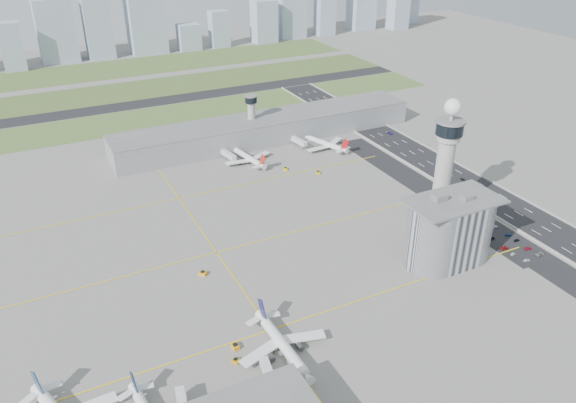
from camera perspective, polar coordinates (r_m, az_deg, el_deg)
name	(u,v)px	position (r m, az deg, el deg)	size (l,w,h in m)	color
ground	(322,263)	(255.85, 3.52, -6.29)	(1000.00, 1000.00, 0.00)	gray
grass_strip_0	(152,118)	(440.12, -13.64, 8.24)	(480.00, 50.00, 0.08)	#4F6E34
grass_strip_1	(130,91)	(510.16, -15.76, 10.72)	(480.00, 60.00, 0.08)	#49602D
grass_strip_2	(112,69)	(586.23, -17.49, 12.69)	(480.00, 70.00, 0.08)	#566D33
runway	(140,104)	(474.48, -14.76, 9.56)	(480.00, 22.00, 0.10)	black
highway	(510,208)	(321.67, 21.62, -0.66)	(28.00, 500.00, 0.10)	black
barrier_left	(490,213)	(311.88, 19.87, -1.13)	(0.60, 500.00, 1.20)	#9E9E99
barrier_right	(529,202)	(331.29, 23.30, -0.04)	(0.60, 500.00, 1.20)	#9E9E99
landside_road	(488,228)	(299.06, 19.68, -2.53)	(18.00, 260.00, 0.08)	black
parking_lot	(503,240)	(291.00, 21.03, -3.69)	(20.00, 44.00, 0.10)	black
taxiway_line_h_0	(270,330)	(220.13, -1.81, -12.91)	(260.00, 0.60, 0.01)	yellow
taxiway_line_h_1	(216,252)	(264.96, -7.31, -5.15)	(260.00, 0.60, 0.01)	yellow
taxiway_line_h_2	(179,199)	(314.88, -11.05, 0.30)	(260.00, 0.60, 0.01)	yellow
taxiway_line_v	(216,252)	(264.96, -7.31, -5.15)	(0.60, 260.00, 0.01)	yellow
control_tower	(446,157)	(283.22, 15.71, 4.34)	(14.00, 14.00, 64.50)	#ADAAA5
secondary_tower	(251,114)	(380.27, -3.74, 8.84)	(8.60, 8.60, 31.90)	#ADAAA5
admin_building	(449,230)	(260.17, 16.08, -2.84)	(42.00, 24.00, 33.50)	#B2B2B7
terminal_pier	(267,128)	(386.01, -2.19, 7.45)	(210.00, 32.00, 15.80)	gray
airplane_near_c	(284,341)	(206.94, -0.40, -14.01)	(40.68, 34.58, 11.39)	white
airplane_far_a	(247,154)	(352.45, -4.14, 4.86)	(37.98, 32.28, 10.63)	white
airplane_far_b	(325,140)	(373.09, 3.78, 6.23)	(37.94, 32.25, 10.62)	white
jet_bridge_near_2	(274,392)	(193.98, -1.43, -18.82)	(14.00, 3.00, 5.70)	silver
jet_bridge_far_0	(223,153)	(361.03, -6.63, 4.90)	(14.00, 3.00, 5.70)	silver
jet_bridge_far_1	(293,140)	(379.25, 0.49, 6.26)	(14.00, 3.00, 5.70)	silver
tug_1	(235,360)	(207.86, -5.36, -15.77)	(1.91, 2.78, 1.61)	#CC8A09
tug_2	(235,346)	(212.91, -5.39, -14.41)	(2.34, 3.41, 1.98)	orange
tug_3	(203,273)	(250.45, -8.67, -7.19)	(2.30, 3.34, 1.94)	orange
tug_4	(285,169)	(342.03, -0.27, 3.36)	(2.05, 2.98, 1.73)	yellow
tug_5	(318,172)	(337.70, 3.07, 2.98)	(2.07, 3.01, 1.75)	yellow
car_lot_0	(527,260)	(278.59, 23.08, -5.50)	(1.31, 3.27, 1.11)	silver
car_lot_1	(514,254)	(281.03, 21.95, -4.95)	(1.16, 3.32, 1.09)	gray
car_lot_2	(504,248)	(283.83, 21.09, -4.41)	(2.14, 4.64, 1.29)	maroon
car_lot_3	(491,238)	(289.38, 19.95, -3.54)	(1.70, 4.18, 1.21)	black
car_lot_4	(477,230)	(294.33, 18.67, -2.75)	(1.39, 3.46, 1.18)	#182B4E
car_lot_5	(467,224)	(297.68, 17.77, -2.21)	(1.35, 3.88, 1.28)	silver
car_lot_6	(540,254)	(285.55, 24.22, -4.88)	(2.14, 4.64, 1.29)	gray
car_lot_7	(528,248)	(287.69, 23.18, -4.40)	(1.69, 4.15, 1.20)	#A31535
car_lot_8	(517,240)	(292.37, 22.21, -3.65)	(1.33, 3.30, 1.13)	black
car_lot_9	(508,235)	(295.40, 21.49, -3.17)	(1.18, 3.38, 1.11)	#0B1C4A
car_lot_10	(494,227)	(300.01, 20.19, -2.40)	(1.97, 4.28, 1.19)	silver
car_lot_11	(487,222)	(302.75, 19.57, -2.00)	(1.70, 4.19, 1.22)	gray
car_hw_1	(463,180)	(344.60, 17.34, 2.14)	(1.21, 3.48, 1.15)	black
car_hw_2	(390,133)	(403.55, 10.32, 6.85)	(2.06, 4.46, 1.24)	navy
car_hw_4	(329,109)	(446.24, 4.22, 9.32)	(1.44, 3.57, 1.22)	#A1A1A1
skyline_bldg_6	(11,47)	(611.49, -26.28, 13.93)	(20.04, 16.03, 45.20)	#9EADC1
skyline_bldg_7	(56,30)	(630.45, -22.54, 15.78)	(35.76, 28.61, 61.22)	#9EADC1
skyline_bldg_8	(96,16)	(627.67, -18.93, 17.37)	(26.33, 21.06, 83.39)	#9EADC1
skyline_bldg_9	(146,23)	(639.11, -14.25, 17.19)	(36.96, 29.57, 62.11)	#9EADC1
skyline_bldg_10	(189,37)	(644.88, -10.03, 16.13)	(23.01, 18.41, 27.75)	#9EADC1
skyline_bldg_11	(219,29)	(654.16, -7.02, 17.01)	(20.22, 16.18, 38.97)	#9EADC1
skyline_bldg_12	(264,21)	(671.32, -2.45, 17.81)	(26.14, 20.92, 46.89)	#9EADC1
skyline_bldg_13	(290,2)	(695.72, 0.21, 19.64)	(32.26, 25.81, 81.20)	#9EADC1
skyline_bldg_14	(325,5)	(711.13, 3.79, 19.26)	(21.59, 17.28, 68.75)	#9EADC1
skyline_bldg_15	(362,3)	(749.57, 7.49, 19.35)	(30.25, 24.20, 63.40)	#9EADC1
skyline_bldg_16	(399,0)	(757.65, 11.23, 19.48)	(23.04, 18.43, 71.56)	#9EADC1
skyline_bldg_17	(408,7)	(803.41, 12.12, 18.77)	(22.64, 18.11, 41.06)	#9EADC1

